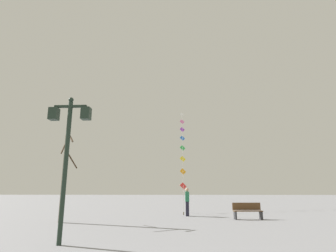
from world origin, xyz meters
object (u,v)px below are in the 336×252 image
(kite_flyer, at_px, (187,201))
(twin_lantern_lamp_post, at_px, (68,139))
(bare_tree, at_px, (64,175))
(park_bench, at_px, (247,211))
(kite_train, at_px, (183,147))

(kite_flyer, bearing_deg, twin_lantern_lamp_post, 155.93)
(kite_flyer, height_order, bare_tree, bare_tree)
(bare_tree, bearing_deg, park_bench, 11.84)
(kite_flyer, xyz_separation_m, bare_tree, (-6.40, -3.87, 1.45))
(park_bench, bearing_deg, kite_flyer, 146.17)
(bare_tree, relative_size, park_bench, 2.85)
(twin_lantern_lamp_post, bearing_deg, park_bench, 46.58)
(kite_train, xyz_separation_m, park_bench, (3.51, -8.67, -4.99))
(park_bench, bearing_deg, kite_train, 107.19)
(kite_flyer, relative_size, park_bench, 1.05)
(bare_tree, distance_m, park_bench, 10.10)
(twin_lantern_lamp_post, bearing_deg, kite_flyer, 67.34)
(kite_flyer, bearing_deg, park_bench, -120.40)
(bare_tree, bearing_deg, kite_train, 59.93)
(twin_lantern_lamp_post, xyz_separation_m, bare_tree, (-2.42, 5.66, -0.81))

